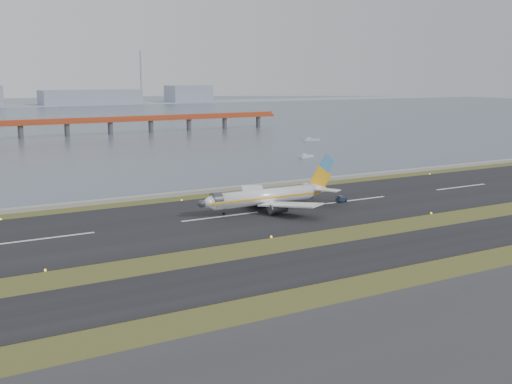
% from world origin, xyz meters
% --- Properties ---
extents(ground, '(1000.00, 1000.00, 0.00)m').
position_xyz_m(ground, '(0.00, 0.00, 0.00)').
color(ground, '#3E491A').
rests_on(ground, ground).
extents(taxiway_strip, '(1000.00, 18.00, 0.10)m').
position_xyz_m(taxiway_strip, '(0.00, -12.00, 0.05)').
color(taxiway_strip, black).
rests_on(taxiway_strip, ground).
extents(runway_strip, '(1000.00, 45.00, 0.10)m').
position_xyz_m(runway_strip, '(0.00, 30.00, 0.05)').
color(runway_strip, black).
rests_on(runway_strip, ground).
extents(seawall, '(1000.00, 2.50, 1.00)m').
position_xyz_m(seawall, '(0.00, 60.00, 0.50)').
color(seawall, gray).
rests_on(seawall, ground).
extents(red_pier, '(260.00, 5.00, 10.20)m').
position_xyz_m(red_pier, '(20.00, 250.00, 7.28)').
color(red_pier, '#AA3F1D').
rests_on(red_pier, ground).
extents(airliner, '(38.52, 32.89, 12.80)m').
position_xyz_m(airliner, '(13.85, 31.00, 3.46)').
color(airliner, white).
rests_on(airliner, ground).
extents(pushback_tug, '(3.02, 2.07, 1.78)m').
position_xyz_m(pushback_tug, '(35.14, 29.71, 0.87)').
color(pushback_tug, '#142538').
rests_on(pushback_tug, ground).
extents(workboat_near, '(7.56, 4.06, 1.75)m').
position_xyz_m(workboat_near, '(79.51, 109.86, 0.55)').
color(workboat_near, silver).
rests_on(workboat_near, ground).
extents(workboat_far, '(8.42, 4.89, 1.95)m').
position_xyz_m(workboat_far, '(119.38, 162.51, 0.62)').
color(workboat_far, silver).
rests_on(workboat_far, ground).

